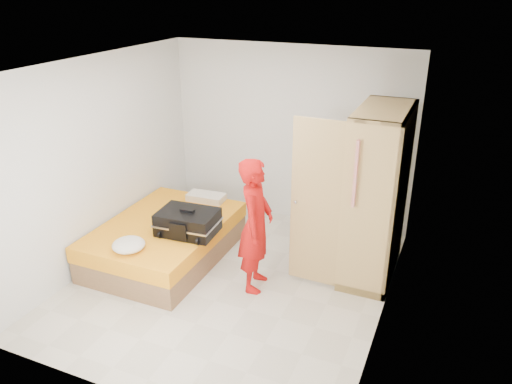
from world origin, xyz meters
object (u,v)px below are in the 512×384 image
at_px(bed, 165,240).
at_px(person, 256,225).
at_px(suitcase, 188,222).
at_px(round_cushion, 129,245).
at_px(wardrobe, 372,200).

height_order(bed, person, person).
bearing_deg(person, suitcase, 76.94).
xyz_separation_m(person, round_cushion, (-1.34, -0.62, -0.24)).
height_order(bed, round_cushion, round_cushion).
distance_m(bed, person, 1.47).
relative_size(wardrobe, round_cushion, 5.50).
height_order(person, suitcase, person).
distance_m(bed, suitcase, 0.58).
relative_size(person, suitcase, 2.12).
xyz_separation_m(bed, wardrobe, (2.50, 0.67, 0.75)).
distance_m(wardrobe, suitcase, 2.25).
height_order(bed, suitcase, suitcase).
relative_size(bed, person, 1.25).
bearing_deg(suitcase, person, -6.74).
height_order(wardrobe, suitcase, wardrobe).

